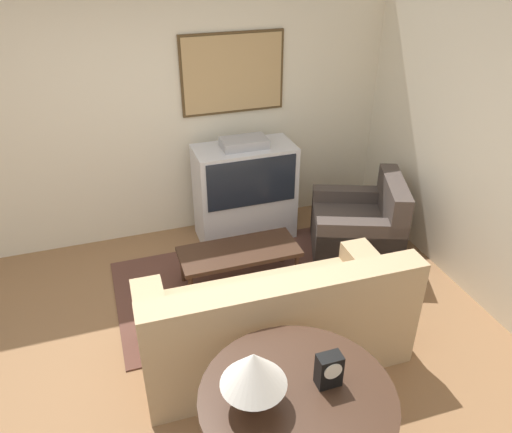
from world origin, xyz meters
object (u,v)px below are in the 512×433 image
object	(u,v)px
tv	(245,192)
console_table	(298,404)
mantel_clock	(329,370)
couch	(274,324)
armchair	(359,229)
table_lamp	(254,369)
coffee_table	(239,253)

from	to	relation	value
tv	console_table	size ratio (longest dim) A/B	1.03
mantel_clock	tv	bearing A→B (deg)	82.23
couch	armchair	distance (m)	1.74
couch	mantel_clock	xyz separation A→B (m)	(-0.05, -1.00, 0.54)
mantel_clock	table_lamp	bearing A→B (deg)	179.84
couch	tv	bearing A→B (deg)	-99.13
table_lamp	mantel_clock	world-z (taller)	table_lamp
console_table	mantel_clock	world-z (taller)	mantel_clock
tv	coffee_table	size ratio (longest dim) A/B	1.02
table_lamp	mantel_clock	xyz separation A→B (m)	(0.44, -0.00, -0.16)
coffee_table	table_lamp	distance (m)	2.16
couch	armchair	xyz separation A→B (m)	(1.35, 1.10, -0.04)
coffee_table	mantel_clock	world-z (taller)	mantel_clock
couch	console_table	xyz separation A→B (m)	(-0.24, -1.03, 0.37)
armchair	table_lamp	bearing A→B (deg)	-19.92
tv	console_table	xyz separation A→B (m)	(-0.58, -2.83, 0.16)
tv	couch	xyz separation A→B (m)	(-0.33, -1.80, -0.21)
armchair	coffee_table	bearing A→B (deg)	-63.78
coffee_table	table_lamp	size ratio (longest dim) A/B	3.00
tv	coffee_table	xyz separation A→B (m)	(-0.31, -0.82, -0.20)
console_table	mantel_clock	size ratio (longest dim) A/B	5.29
coffee_table	console_table	bearing A→B (deg)	-97.39
couch	table_lamp	xyz separation A→B (m)	(-0.49, -0.99, 0.70)
coffee_table	mantel_clock	size ratio (longest dim) A/B	5.32
coffee_table	console_table	size ratio (longest dim) A/B	1.00
armchair	couch	bearing A→B (deg)	-29.41
console_table	coffee_table	bearing A→B (deg)	82.61
tv	mantel_clock	world-z (taller)	tv
tv	armchair	world-z (taller)	tv
armchair	console_table	xyz separation A→B (m)	(-1.59, -2.13, 0.41)
console_table	mantel_clock	xyz separation A→B (m)	(0.19, 0.03, 0.17)
mantel_clock	armchair	bearing A→B (deg)	56.25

